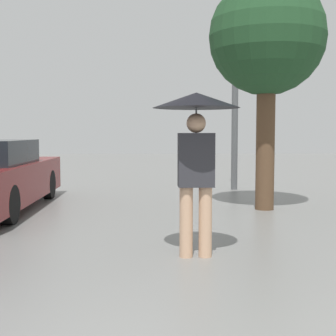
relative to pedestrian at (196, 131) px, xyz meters
The scene contains 3 objects.
pedestrian is the anchor object (origin of this frame).
tree 3.97m from the pedestrian, 63.79° to the left, with size 2.09×2.09×4.17m.
street_lamp 6.58m from the pedestrian, 75.79° to the left, with size 0.26×0.26×4.65m.
Camera 1 is at (-0.34, -1.59, 1.40)m, focal length 50.00 mm.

